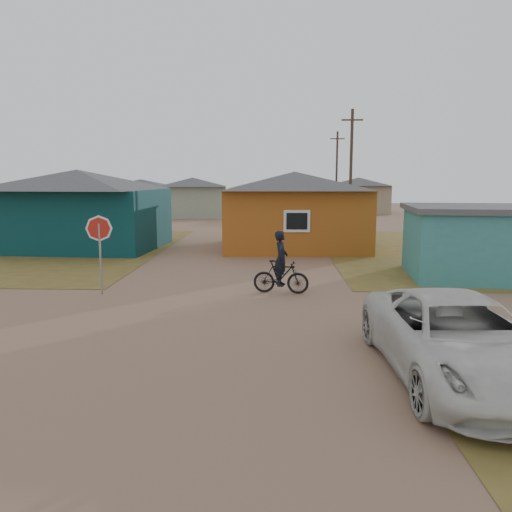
# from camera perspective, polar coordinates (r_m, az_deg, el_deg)

# --- Properties ---
(ground) EXTENTS (120.00, 120.00, 0.00)m
(ground) POSITION_cam_1_polar(r_m,az_deg,el_deg) (12.24, -5.06, -8.20)
(ground) COLOR #87644E
(house_teal) EXTENTS (8.93, 7.08, 4.00)m
(house_teal) POSITION_cam_1_polar(r_m,az_deg,el_deg) (27.06, -19.61, 5.17)
(house_teal) COLOR #092F33
(house_teal) RESTS_ON ground
(house_yellow) EXTENTS (7.72, 6.76, 3.90)m
(house_yellow) POSITION_cam_1_polar(r_m,az_deg,el_deg) (25.66, 4.41, 5.37)
(house_yellow) COLOR #9F5418
(house_yellow) RESTS_ON ground
(shed_turquoise) EXTENTS (6.71, 4.93, 2.60)m
(shed_turquoise) POSITION_cam_1_polar(r_m,az_deg,el_deg) (19.91, 25.83, 1.46)
(shed_turquoise) COLOR teal
(shed_turquoise) RESTS_ON ground
(house_pale_west) EXTENTS (7.04, 6.15, 3.60)m
(house_pale_west) POSITION_cam_1_polar(r_m,az_deg,el_deg) (46.24, -7.21, 6.74)
(house_pale_west) COLOR gray
(house_pale_west) RESTS_ON ground
(house_beige_east) EXTENTS (6.95, 6.05, 3.60)m
(house_beige_east) POSITION_cam_1_polar(r_m,az_deg,el_deg) (52.32, 11.61, 6.88)
(house_beige_east) COLOR gray
(house_beige_east) RESTS_ON ground
(house_pale_north) EXTENTS (6.28, 5.81, 3.40)m
(house_pale_north) POSITION_cam_1_polar(r_m,az_deg,el_deg) (59.67, -12.98, 6.97)
(house_pale_north) COLOR gray
(house_pale_north) RESTS_ON ground
(utility_pole_near) EXTENTS (1.40, 0.20, 8.00)m
(utility_pole_near) POSITION_cam_1_polar(r_m,az_deg,el_deg) (33.97, 10.79, 9.72)
(utility_pole_near) COLOR #433228
(utility_pole_near) RESTS_ON ground
(utility_pole_far) EXTENTS (1.40, 0.20, 8.00)m
(utility_pole_far) POSITION_cam_1_polar(r_m,az_deg,el_deg) (49.96, 9.20, 9.47)
(utility_pole_far) COLOR #433228
(utility_pole_far) RESTS_ON ground
(stop_sign) EXTENTS (0.80, 0.19, 2.46)m
(stop_sign) POSITION_cam_1_polar(r_m,az_deg,el_deg) (16.07, -17.47, 2.14)
(stop_sign) COLOR gray
(stop_sign) RESTS_ON ground
(cyclist) EXTENTS (1.80, 0.73, 1.97)m
(cyclist) POSITION_cam_1_polar(r_m,az_deg,el_deg) (15.61, 2.87, -1.69)
(cyclist) COLOR black
(cyclist) RESTS_ON ground
(vehicle) EXTENTS (2.70, 5.48, 1.50)m
(vehicle) POSITION_cam_1_polar(r_m,az_deg,el_deg) (9.74, 22.14, -8.77)
(vehicle) COLOR silver
(vehicle) RESTS_ON ground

